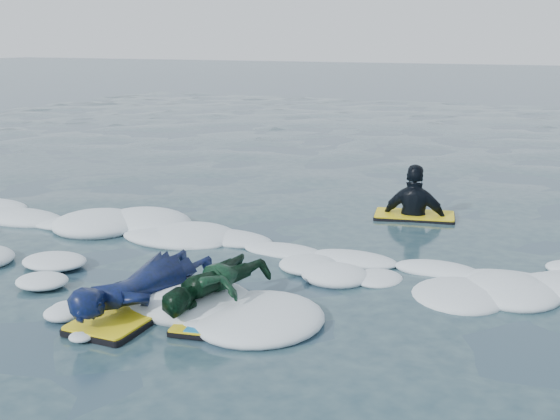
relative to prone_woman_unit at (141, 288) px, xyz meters
The scene contains 5 objects.
ground 0.71m from the prone_woman_unit, 76.06° to the left, with size 120.00×120.00×0.00m, color #172A38.
foam_band 1.71m from the prone_woman_unit, 84.52° to the left, with size 12.00×3.10×0.30m, color white, non-canonical shape.
prone_woman_unit is the anchor object (origin of this frame).
prone_child_unit 0.69m from the prone_woman_unit, 16.68° to the left, with size 0.82×1.26×0.45m.
waiting_rider_unit 4.49m from the prone_woman_unit, 71.28° to the left, with size 1.17×0.80×1.61m.
Camera 1 is at (3.44, -5.54, 2.41)m, focal length 45.00 mm.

